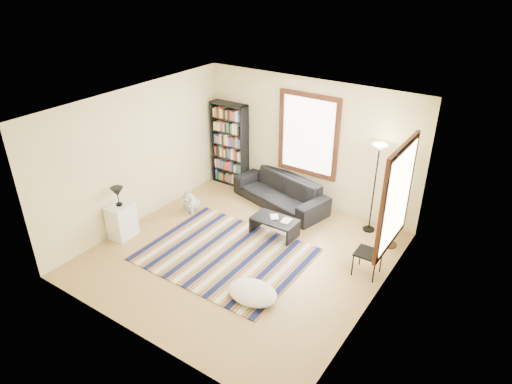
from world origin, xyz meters
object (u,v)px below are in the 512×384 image
Objects in this scene: sofa at (280,191)px; floor_cushion at (253,293)px; white_cabinet at (122,221)px; dog at (191,200)px; coffee_table at (275,227)px; floor_lamp at (374,189)px; side_table at (391,233)px; folding_chair at (368,253)px; bookshelf at (230,144)px.

floor_cushion is (1.26, -2.93, -0.22)m from sofa.
floor_cushion is 3.18m from white_cabinet.
coffee_table is at bearing -16.02° from dog.
floor_lamp is at bearing 32.54° from white_cabinet.
floor_lamp is 3.44× the size of side_table.
coffee_table is 2.07m from floor_lamp.
floor_lamp reaches higher than sofa.
floor_cushion is at bearing -104.61° from floor_lamp.
folding_chair reaches higher than sofa.
side_table is (2.59, -0.20, -0.06)m from sofa.
bookshelf reaches higher than floor_cushion.
folding_chair reaches higher than white_cabinet.
bookshelf reaches higher than folding_chair.
white_cabinet reaches higher than coffee_table.
bookshelf reaches higher than side_table.
sofa reaches higher than side_table.
floor_cushion is 3.04m from side_table.
floor_lamp is 4.96m from white_cabinet.
side_table is (1.33, 2.73, 0.16)m from floor_cushion.
floor_lamp is at bearing 0.22° from dog.
folding_chair is (4.12, -1.56, -0.57)m from bookshelf.
bookshelf reaches higher than sofa.
folding_chair is (0.49, -1.39, -0.50)m from floor_lamp.
folding_chair is (-0.05, -1.09, 0.16)m from side_table.
floor_lamp is (2.05, 0.10, 0.60)m from sofa.
bookshelf is at bearing -175.50° from sofa.
bookshelf is 2.86× the size of white_cabinet.
bookshelf is 1.76m from dog.
sofa is 1.11× the size of bookshelf.
folding_chair is at bearing 15.13° from white_cabinet.
sofa is 1.74m from bookshelf.
sofa is at bearing 116.05° from coffee_table.
floor_lamp is 0.91m from side_table.
sofa is 2.85m from folding_chair.
side_table is at bearing 86.37° from folding_chair.
floor_cushion is 2.11m from folding_chair.
bookshelf is (-1.58, 0.27, 0.67)m from sofa.
bookshelf reaches higher than dog.
bookshelf is 4.26m from side_table.
coffee_table is at bearing -49.75° from sofa.
folding_chair is 1.23× the size of white_cabinet.
white_cabinet reaches higher than floor_cushion.
sofa is at bearing 113.26° from floor_cushion.
bookshelf is 2.22× the size of coffee_table.
floor_lamp is at bearing 108.58° from folding_chair.
floor_lamp is at bearing 39.05° from coffee_table.
floor_lamp reaches higher than dog.
floor_lamp reaches higher than coffee_table.
white_cabinet is at bearing -144.88° from coffee_table.
white_cabinet reaches higher than sofa.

